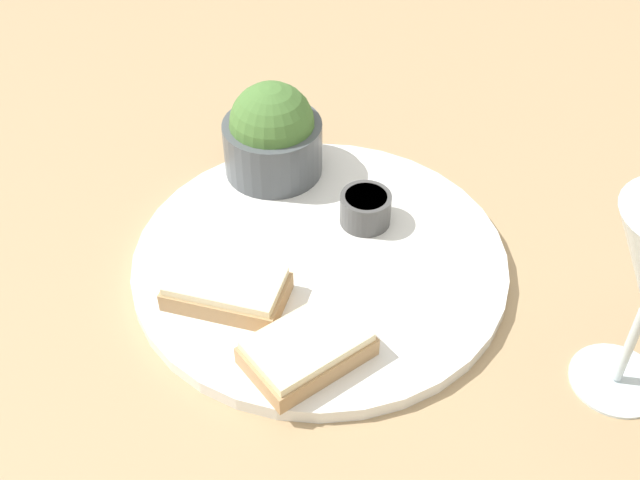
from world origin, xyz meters
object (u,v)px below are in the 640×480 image
(salad_bowl, at_px, (272,135))
(cheese_toast_near, at_px, (307,348))
(sauce_ramekin, at_px, (366,207))
(cheese_toast_far, at_px, (227,289))

(salad_bowl, relative_size, cheese_toast_near, 0.90)
(sauce_ramekin, distance_m, cheese_toast_near, 0.18)
(sauce_ramekin, height_order, cheese_toast_near, sauce_ramekin)
(cheese_toast_near, xyz_separation_m, cheese_toast_far, (-0.04, 0.09, 0.00))
(salad_bowl, bearing_deg, sauce_ramekin, -64.01)
(sauce_ramekin, xyz_separation_m, cheese_toast_far, (-0.15, -0.05, -0.00))
(sauce_ramekin, bearing_deg, cheese_toast_near, -130.33)
(salad_bowl, xyz_separation_m, cheese_toast_far, (-0.10, -0.16, -0.03))
(salad_bowl, height_order, sauce_ramekin, salad_bowl)
(sauce_ramekin, height_order, cheese_toast_far, sauce_ramekin)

